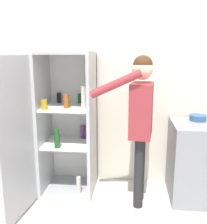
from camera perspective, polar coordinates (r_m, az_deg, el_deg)
The scene contains 6 objects.
ground_plane at distance 2.84m, azimuth -2.44°, elevation -22.83°, with size 12.00×12.00×0.00m, color beige.
wall_back at distance 3.31m, azimuth -0.10°, elevation 6.17°, with size 7.00×0.06×2.55m.
refrigerator at distance 3.06m, azimuth -9.69°, elevation -2.96°, with size 0.73×1.21×1.67m.
person at distance 2.77m, azimuth 8.06°, elevation 0.02°, with size 0.65×0.52×1.63m.
counter at distance 3.23m, azimuth 19.84°, elevation -10.00°, with size 0.62×0.63×0.89m.
bowl at distance 3.20m, azimuth 19.85°, elevation -1.20°, with size 0.19×0.19×0.07m.
Camera 1 is at (0.36, -2.29, 1.65)m, focal length 42.00 mm.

